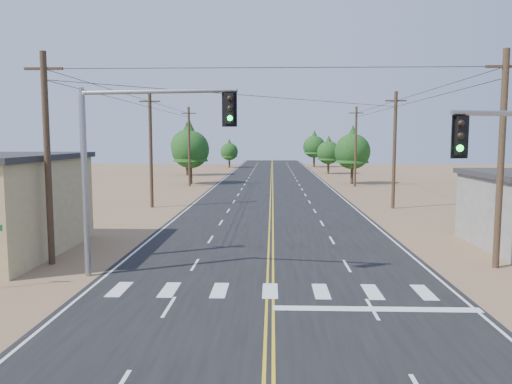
{
  "coord_description": "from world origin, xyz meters",
  "views": [
    {
      "loc": [
        0.07,
        -11.11,
        5.97
      ],
      "look_at": [
        -0.69,
        12.1,
        3.5
      ],
      "focal_mm": 35.0,
      "sensor_mm": 36.0,
      "label": 1
    }
  ],
  "objects": [
    {
      "name": "road",
      "position": [
        0.0,
        30.0,
        0.01
      ],
      "size": [
        15.0,
        200.0,
        0.02
      ],
      "primitive_type": "cube",
      "color": "black",
      "rests_on": "ground"
    },
    {
      "name": "utility_pole_left_near",
      "position": [
        -10.5,
        12.0,
        5.12
      ],
      "size": [
        1.8,
        0.3,
        10.0
      ],
      "color": "#4C3826",
      "rests_on": "ground"
    },
    {
      "name": "utility_pole_left_mid",
      "position": [
        -10.5,
        32.0,
        5.12
      ],
      "size": [
        1.8,
        0.3,
        10.0
      ],
      "color": "#4C3826",
      "rests_on": "ground"
    },
    {
      "name": "utility_pole_left_far",
      "position": [
        -10.5,
        52.0,
        5.12
      ],
      "size": [
        1.8,
        0.3,
        10.0
      ],
      "color": "#4C3826",
      "rests_on": "ground"
    },
    {
      "name": "utility_pole_right_near",
      "position": [
        10.5,
        12.0,
        5.12
      ],
      "size": [
        1.8,
        0.3,
        10.0
      ],
      "color": "#4C3826",
      "rests_on": "ground"
    },
    {
      "name": "utility_pole_right_mid",
      "position": [
        10.5,
        32.0,
        5.12
      ],
      "size": [
        1.8,
        0.3,
        10.0
      ],
      "color": "#4C3826",
      "rests_on": "ground"
    },
    {
      "name": "utility_pole_right_far",
      "position": [
        10.5,
        52.0,
        5.12
      ],
      "size": [
        1.8,
        0.3,
        10.0
      ],
      "color": "#4C3826",
      "rests_on": "ground"
    },
    {
      "name": "signal_mast_left",
      "position": [
        -6.04,
        9.7,
        5.51
      ],
      "size": [
        6.82,
        1.39,
        8.13
      ],
      "rotation": [
        0.0,
        0.0,
        -0.15
      ],
      "color": "gray",
      "rests_on": "ground"
    },
    {
      "name": "tree_left_near",
      "position": [
        -10.84,
        55.03,
        5.12
      ],
      "size": [
        5.02,
        5.02,
        8.37
      ],
      "color": "#3F2D1E",
      "rests_on": "ground"
    },
    {
      "name": "tree_left_mid",
      "position": [
        -14.0,
        70.79,
        5.41
      ],
      "size": [
        5.31,
        5.31,
        8.85
      ],
      "color": "#3F2D1E",
      "rests_on": "ground"
    },
    {
      "name": "tree_left_far",
      "position": [
        -9.0,
        93.52,
        3.72
      ],
      "size": [
        3.65,
        3.65,
        6.09
      ],
      "color": "#3F2D1E",
      "rests_on": "ground"
    },
    {
      "name": "tree_right_near",
      "position": [
        10.7,
        55.73,
        4.82
      ],
      "size": [
        4.73,
        4.73,
        7.88
      ],
      "color": "#3F2D1E",
      "rests_on": "ground"
    },
    {
      "name": "tree_right_mid",
      "position": [
        9.71,
        75.15,
        4.07
      ],
      "size": [
        4.0,
        4.0,
        6.66
      ],
      "color": "#3F2D1E",
      "rests_on": "ground"
    },
    {
      "name": "tree_right_far",
      "position": [
        9.0,
        96.29,
        4.84
      ],
      "size": [
        4.75,
        4.75,
        7.91
      ],
      "color": "#3F2D1E",
      "rests_on": "ground"
    }
  ]
}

